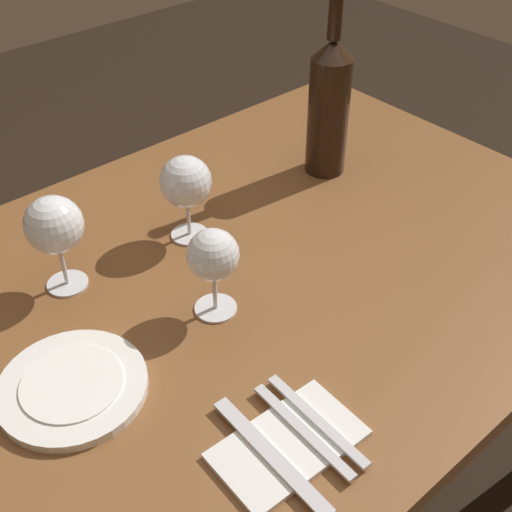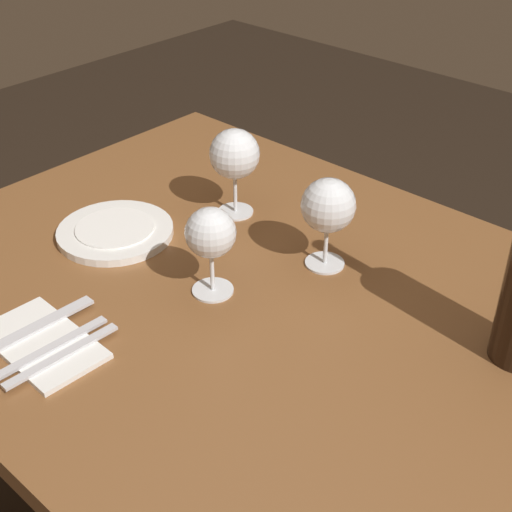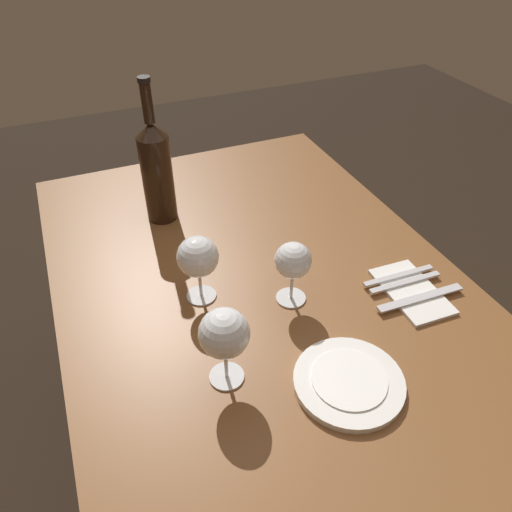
{
  "view_description": "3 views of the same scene",
  "coord_description": "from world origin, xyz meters",
  "px_view_note": "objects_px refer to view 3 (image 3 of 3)",
  "views": [
    {
      "loc": [
        0.55,
        0.65,
        1.46
      ],
      "look_at": [
        0.01,
        0.03,
        0.79
      ],
      "focal_mm": 46.9,
      "sensor_mm": 36.0,
      "label": 1
    },
    {
      "loc": [
        -0.58,
        0.67,
        1.42
      ],
      "look_at": [
        0.01,
        0.03,
        0.84
      ],
      "focal_mm": 50.96,
      "sensor_mm": 36.0,
      "label": 2
    },
    {
      "loc": [
        0.79,
        -0.34,
        1.49
      ],
      "look_at": [
        0.02,
        -0.01,
        0.82
      ],
      "focal_mm": 34.45,
      "sensor_mm": 36.0,
      "label": 3
    }
  ],
  "objects_px": {
    "wine_glass_centre": "(293,262)",
    "folded_napkin": "(411,291)",
    "wine_bottle": "(157,170)",
    "wine_glass_left": "(224,334)",
    "wine_glass_right": "(198,258)",
    "fork_inner": "(405,282)",
    "table_knife": "(420,298)",
    "dinner_plate": "(349,382)",
    "fork_outer": "(399,276)"
  },
  "relations": [
    {
      "from": "folded_napkin",
      "to": "fork_outer",
      "type": "distance_m",
      "value": 0.05
    },
    {
      "from": "dinner_plate",
      "to": "fork_inner",
      "type": "relative_size",
      "value": 1.13
    },
    {
      "from": "fork_inner",
      "to": "table_knife",
      "type": "height_order",
      "value": "same"
    },
    {
      "from": "folded_napkin",
      "to": "fork_outer",
      "type": "relative_size",
      "value": 1.07
    },
    {
      "from": "wine_glass_right",
      "to": "table_knife",
      "type": "bearing_deg",
      "value": 65.31
    },
    {
      "from": "wine_glass_left",
      "to": "dinner_plate",
      "type": "bearing_deg",
      "value": 63.16
    },
    {
      "from": "wine_glass_left",
      "to": "dinner_plate",
      "type": "relative_size",
      "value": 0.81
    },
    {
      "from": "wine_glass_left",
      "to": "wine_glass_right",
      "type": "distance_m",
      "value": 0.23
    },
    {
      "from": "wine_bottle",
      "to": "fork_inner",
      "type": "xyz_separation_m",
      "value": [
        0.49,
        0.44,
        -0.13
      ]
    },
    {
      "from": "table_knife",
      "to": "folded_napkin",
      "type": "bearing_deg",
      "value": 180.0
    },
    {
      "from": "dinner_plate",
      "to": "fork_inner",
      "type": "distance_m",
      "value": 0.32
    },
    {
      "from": "wine_bottle",
      "to": "dinner_plate",
      "type": "distance_m",
      "value": 0.71
    },
    {
      "from": "wine_glass_right",
      "to": "fork_outer",
      "type": "bearing_deg",
      "value": 74.55
    },
    {
      "from": "wine_glass_left",
      "to": "dinner_plate",
      "type": "height_order",
      "value": "wine_glass_left"
    },
    {
      "from": "wine_bottle",
      "to": "fork_outer",
      "type": "bearing_deg",
      "value": 43.44
    },
    {
      "from": "wine_bottle",
      "to": "dinner_plate",
      "type": "bearing_deg",
      "value": 14.84
    },
    {
      "from": "dinner_plate",
      "to": "wine_glass_right",
      "type": "bearing_deg",
      "value": -151.72
    },
    {
      "from": "folded_napkin",
      "to": "fork_outer",
      "type": "xyz_separation_m",
      "value": [
        -0.05,
        0.0,
        0.01
      ]
    },
    {
      "from": "folded_napkin",
      "to": "wine_bottle",
      "type": "bearing_deg",
      "value": -139.5
    },
    {
      "from": "fork_outer",
      "to": "table_knife",
      "type": "distance_m",
      "value": 0.08
    },
    {
      "from": "wine_glass_centre",
      "to": "fork_inner",
      "type": "distance_m",
      "value": 0.28
    },
    {
      "from": "dinner_plate",
      "to": "folded_napkin",
      "type": "xyz_separation_m",
      "value": [
        -0.16,
        0.26,
        -0.0
      ]
    },
    {
      "from": "wine_bottle",
      "to": "wine_glass_centre",
      "type": "bearing_deg",
      "value": 22.97
    },
    {
      "from": "wine_glass_right",
      "to": "wine_bottle",
      "type": "xyz_separation_m",
      "value": [
        -0.34,
        0.0,
        0.03
      ]
    },
    {
      "from": "wine_bottle",
      "to": "folded_napkin",
      "type": "xyz_separation_m",
      "value": [
        0.51,
        0.44,
        -0.14
      ]
    },
    {
      "from": "fork_outer",
      "to": "table_knife",
      "type": "xyz_separation_m",
      "value": [
        0.08,
        0.0,
        0.0
      ]
    },
    {
      "from": "fork_outer",
      "to": "table_knife",
      "type": "bearing_deg",
      "value": 0.0
    },
    {
      "from": "dinner_plate",
      "to": "fork_outer",
      "type": "bearing_deg",
      "value": 129.03
    },
    {
      "from": "fork_inner",
      "to": "fork_outer",
      "type": "relative_size",
      "value": 1.0
    },
    {
      "from": "wine_glass_right",
      "to": "wine_bottle",
      "type": "bearing_deg",
      "value": 180.0
    },
    {
      "from": "wine_bottle",
      "to": "fork_inner",
      "type": "bearing_deg",
      "value": 41.93
    },
    {
      "from": "dinner_plate",
      "to": "folded_napkin",
      "type": "bearing_deg",
      "value": 121.68
    },
    {
      "from": "fork_inner",
      "to": "table_knife",
      "type": "relative_size",
      "value": 0.86
    },
    {
      "from": "table_knife",
      "to": "fork_outer",
      "type": "bearing_deg",
      "value": 180.0
    },
    {
      "from": "folded_napkin",
      "to": "fork_inner",
      "type": "bearing_deg",
      "value": 180.0
    },
    {
      "from": "folded_napkin",
      "to": "fork_inner",
      "type": "height_order",
      "value": "fork_inner"
    },
    {
      "from": "wine_bottle",
      "to": "dinner_plate",
      "type": "height_order",
      "value": "wine_bottle"
    },
    {
      "from": "wine_glass_right",
      "to": "fork_inner",
      "type": "height_order",
      "value": "wine_glass_right"
    },
    {
      "from": "fork_outer",
      "to": "wine_glass_left",
      "type": "bearing_deg",
      "value": -76.81
    },
    {
      "from": "wine_glass_centre",
      "to": "wine_glass_right",
      "type": "bearing_deg",
      "value": -114.93
    },
    {
      "from": "wine_glass_left",
      "to": "fork_inner",
      "type": "distance_m",
      "value": 0.48
    },
    {
      "from": "wine_glass_centre",
      "to": "folded_napkin",
      "type": "relative_size",
      "value": 0.76
    },
    {
      "from": "wine_bottle",
      "to": "folded_napkin",
      "type": "height_order",
      "value": "wine_bottle"
    },
    {
      "from": "folded_napkin",
      "to": "wine_glass_right",
      "type": "bearing_deg",
      "value": -111.36
    },
    {
      "from": "wine_glass_right",
      "to": "dinner_plate",
      "type": "distance_m",
      "value": 0.39
    },
    {
      "from": "wine_bottle",
      "to": "dinner_plate",
      "type": "relative_size",
      "value": 1.84
    },
    {
      "from": "fork_outer",
      "to": "wine_bottle",
      "type": "bearing_deg",
      "value": -136.56
    },
    {
      "from": "wine_glass_left",
      "to": "fork_inner",
      "type": "bearing_deg",
      "value": 100.21
    },
    {
      "from": "wine_glass_left",
      "to": "wine_glass_right",
      "type": "xyz_separation_m",
      "value": [
        -0.23,
        0.02,
        -0.01
      ]
    },
    {
      "from": "wine_bottle",
      "to": "fork_inner",
      "type": "height_order",
      "value": "wine_bottle"
    }
  ]
}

